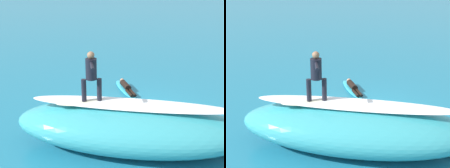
% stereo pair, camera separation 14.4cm
% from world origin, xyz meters
% --- Properties ---
extents(ground_plane, '(120.00, 120.00, 0.00)m').
position_xyz_m(ground_plane, '(0.00, 0.00, 0.00)').
color(ground_plane, teal).
extents(wave_crest, '(7.13, 2.94, 1.43)m').
position_xyz_m(wave_crest, '(0.09, 2.46, 0.72)').
color(wave_crest, teal).
rests_on(wave_crest, ground_plane).
extents(wave_foam_lip, '(5.98, 1.23, 0.08)m').
position_xyz_m(wave_foam_lip, '(0.09, 2.46, 1.47)').
color(wave_foam_lip, white).
rests_on(wave_foam_lip, wave_crest).
extents(surfboard_riding, '(2.15, 1.21, 0.08)m').
position_xyz_m(surfboard_riding, '(1.24, 2.53, 1.47)').
color(surfboard_riding, '#EAE5C6').
rests_on(surfboard_riding, wave_crest).
extents(surfer_riding, '(0.58, 1.36, 1.50)m').
position_xyz_m(surfer_riding, '(1.24, 2.53, 2.38)').
color(surfer_riding, black).
rests_on(surfer_riding, surfboard_riding).
extents(surfboard_paddling, '(1.53, 2.19, 0.08)m').
position_xyz_m(surfboard_paddling, '(1.07, -2.12, 0.04)').
color(surfboard_paddling, '#33B2D1').
rests_on(surfboard_paddling, ground_plane).
extents(surfer_paddling, '(0.96, 1.48, 0.29)m').
position_xyz_m(surfer_paddling, '(1.01, -2.01, 0.20)').
color(surfer_paddling, black).
rests_on(surfer_paddling, surfboard_paddling).
extents(foam_patch_near, '(0.72, 0.51, 0.10)m').
position_xyz_m(foam_patch_near, '(1.92, 2.56, 0.05)').
color(foam_patch_near, white).
rests_on(foam_patch_near, ground_plane).
extents(foam_patch_mid, '(1.19, 1.14, 0.15)m').
position_xyz_m(foam_patch_mid, '(-2.71, 1.99, 0.07)').
color(foam_patch_mid, white).
rests_on(foam_patch_mid, ground_plane).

